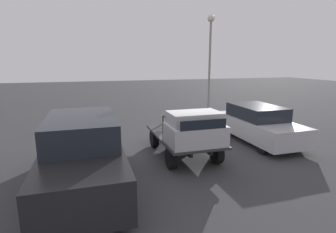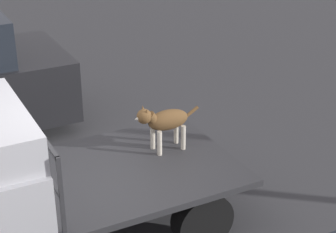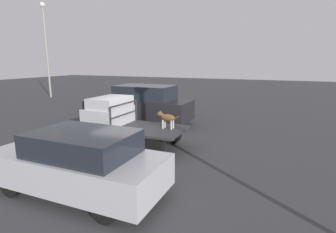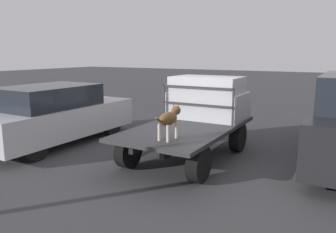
% 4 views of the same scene
% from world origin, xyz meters
% --- Properties ---
extents(ground_plane, '(80.00, 80.00, 0.00)m').
position_xyz_m(ground_plane, '(0.00, 0.00, 0.00)').
color(ground_plane, '#38383A').
extents(flatbed_truck, '(3.78, 1.98, 0.78)m').
position_xyz_m(flatbed_truck, '(0.00, 0.00, 0.57)').
color(flatbed_truck, black).
rests_on(flatbed_truck, ground).
extents(truck_cab, '(1.30, 1.86, 1.07)m').
position_xyz_m(truck_cab, '(1.16, 0.00, 1.28)').
color(truck_cab, '#B7B7BC').
rests_on(truck_cab, flatbed_truck).
extents(truck_headboard, '(0.04, 1.86, 0.87)m').
position_xyz_m(truck_headboard, '(0.47, 0.00, 1.36)').
color(truck_headboard, '#2D2D30').
rests_on(truck_headboard, flatbed_truck).
extents(dog, '(0.90, 0.26, 0.66)m').
position_xyz_m(dog, '(-1.20, -0.20, 1.19)').
color(dog, beige).
rests_on(dog, flatbed_truck).
extents(parked_sedan, '(4.40, 1.86, 1.59)m').
position_xyz_m(parked_sedan, '(-0.58, 3.73, 0.80)').
color(parked_sedan, black).
rests_on(parked_sedan, ground).
extents(parked_pickup_far, '(5.29, 2.05, 1.99)m').
position_xyz_m(parked_pickup_far, '(1.65, -3.55, 0.97)').
color(parked_pickup_far, black).
rests_on(parked_pickup_far, ground).
extents(light_pole_near, '(0.52, 0.52, 6.72)m').
position_xyz_m(light_pole_near, '(-8.82, 5.26, 4.67)').
color(light_pole_near, gray).
rests_on(light_pole_near, ground).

